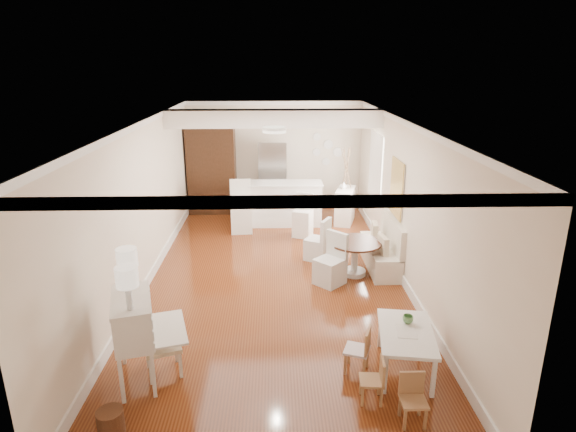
{
  "coord_description": "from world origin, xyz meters",
  "views": [
    {
      "loc": [
        -0.0,
        -7.92,
        3.74
      ],
      "look_at": [
        0.23,
        0.3,
        1.1
      ],
      "focal_mm": 30.0,
      "sensor_mm": 36.0,
      "label": 1
    }
  ],
  "objects_px": {
    "kids_chair_b": "(357,349)",
    "slip_chair_near": "(330,259)",
    "kids_table": "(405,351)",
    "sideboard": "(345,206)",
    "breakfast_counter": "(279,204)",
    "bar_stool_right": "(303,216)",
    "kids_chair_c": "(414,400)",
    "secretary_bureau": "(135,340)",
    "dining_table": "(355,258)",
    "bar_stool_left": "(241,207)",
    "pantry_cabinet": "(212,168)",
    "wicker_basket": "(111,422)",
    "fridge": "(286,178)",
    "gustavian_armchair": "(162,345)",
    "slip_chair_far": "(317,239)",
    "kids_chair_a": "(371,380)"
  },
  "relations": [
    {
      "from": "kids_chair_b",
      "to": "slip_chair_near",
      "type": "height_order",
      "value": "slip_chair_near"
    },
    {
      "from": "kids_table",
      "to": "sideboard",
      "type": "xyz_separation_m",
      "value": [
        0.08,
        5.92,
        0.14
      ]
    },
    {
      "from": "breakfast_counter",
      "to": "sideboard",
      "type": "relative_size",
      "value": 2.35
    },
    {
      "from": "kids_chair_b",
      "to": "breakfast_counter",
      "type": "bearing_deg",
      "value": -150.94
    },
    {
      "from": "slip_chair_near",
      "to": "bar_stool_right",
      "type": "xyz_separation_m",
      "value": [
        -0.34,
        2.44,
        0.02
      ]
    },
    {
      "from": "kids_chair_b",
      "to": "kids_chair_c",
      "type": "distance_m",
      "value": 1.05
    },
    {
      "from": "secretary_bureau",
      "to": "dining_table",
      "type": "distance_m",
      "value": 4.35
    },
    {
      "from": "bar_stool_left",
      "to": "sideboard",
      "type": "bearing_deg",
      "value": 8.61
    },
    {
      "from": "bar_stool_left",
      "to": "pantry_cabinet",
      "type": "bearing_deg",
      "value": 112.48
    },
    {
      "from": "wicker_basket",
      "to": "fridge",
      "type": "distance_m",
      "value": 8.18
    },
    {
      "from": "pantry_cabinet",
      "to": "fridge",
      "type": "bearing_deg",
      "value": -0.9
    },
    {
      "from": "kids_table",
      "to": "fridge",
      "type": "bearing_deg",
      "value": 100.89
    },
    {
      "from": "bar_stool_right",
      "to": "pantry_cabinet",
      "type": "relative_size",
      "value": 0.42
    },
    {
      "from": "kids_chair_c",
      "to": "breakfast_counter",
      "type": "relative_size",
      "value": 0.28
    },
    {
      "from": "wicker_basket",
      "to": "fridge",
      "type": "relative_size",
      "value": 0.16
    },
    {
      "from": "wicker_basket",
      "to": "pantry_cabinet",
      "type": "distance_m",
      "value": 7.98
    },
    {
      "from": "bar_stool_left",
      "to": "bar_stool_right",
      "type": "bearing_deg",
      "value": -19.52
    },
    {
      "from": "pantry_cabinet",
      "to": "bar_stool_left",
      "type": "bearing_deg",
      "value": -62.41
    },
    {
      "from": "gustavian_armchair",
      "to": "breakfast_counter",
      "type": "distance_m",
      "value": 5.99
    },
    {
      "from": "wicker_basket",
      "to": "breakfast_counter",
      "type": "height_order",
      "value": "breakfast_counter"
    },
    {
      "from": "dining_table",
      "to": "gustavian_armchair",
      "type": "bearing_deg",
      "value": -135.0
    },
    {
      "from": "pantry_cabinet",
      "to": "dining_table",
      "type": "bearing_deg",
      "value": -52.8
    },
    {
      "from": "kids_chair_b",
      "to": "pantry_cabinet",
      "type": "xyz_separation_m",
      "value": [
        -2.61,
        6.9,
        0.84
      ]
    },
    {
      "from": "kids_chair_c",
      "to": "breakfast_counter",
      "type": "distance_m",
      "value": 6.9
    },
    {
      "from": "kids_chair_c",
      "to": "pantry_cabinet",
      "type": "distance_m",
      "value": 8.47
    },
    {
      "from": "wicker_basket",
      "to": "dining_table",
      "type": "relative_size",
      "value": 0.3
    },
    {
      "from": "secretary_bureau",
      "to": "kids_table",
      "type": "xyz_separation_m",
      "value": [
        3.32,
        0.1,
        -0.28
      ]
    },
    {
      "from": "bar_stool_right",
      "to": "dining_table",
      "type": "bearing_deg",
      "value": -48.02
    },
    {
      "from": "gustavian_armchair",
      "to": "slip_chair_far",
      "type": "relative_size",
      "value": 0.94
    },
    {
      "from": "secretary_bureau",
      "to": "sideboard",
      "type": "bearing_deg",
      "value": 44.58
    },
    {
      "from": "kids_chair_c",
      "to": "kids_chair_b",
      "type": "bearing_deg",
      "value": 116.15
    },
    {
      "from": "gustavian_armchair",
      "to": "slip_chair_near",
      "type": "xyz_separation_m",
      "value": [
        2.36,
        2.49,
        0.06
      ]
    },
    {
      "from": "slip_chair_far",
      "to": "bar_stool_left",
      "type": "relative_size",
      "value": 0.72
    },
    {
      "from": "gustavian_armchair",
      "to": "fridge",
      "type": "distance_m",
      "value": 7.07
    },
    {
      "from": "slip_chair_near",
      "to": "slip_chair_far",
      "type": "relative_size",
      "value": 1.08
    },
    {
      "from": "kids_chair_c",
      "to": "breakfast_counter",
      "type": "bearing_deg",
      "value": 101.83
    },
    {
      "from": "secretary_bureau",
      "to": "pantry_cabinet",
      "type": "distance_m",
      "value": 7.03
    },
    {
      "from": "kids_chair_c",
      "to": "bar_stool_right",
      "type": "xyz_separation_m",
      "value": [
        -0.85,
        5.9,
        0.2
      ]
    },
    {
      "from": "kids_chair_c",
      "to": "bar_stool_left",
      "type": "xyz_separation_m",
      "value": [
        -2.24,
        6.26,
        0.31
      ]
    },
    {
      "from": "kids_chair_c",
      "to": "slip_chair_far",
      "type": "relative_size",
      "value": 0.67
    },
    {
      "from": "kids_table",
      "to": "bar_stool_right",
      "type": "height_order",
      "value": "bar_stool_right"
    },
    {
      "from": "gustavian_armchair",
      "to": "fridge",
      "type": "relative_size",
      "value": 0.44
    },
    {
      "from": "kids_chair_a",
      "to": "slip_chair_far",
      "type": "height_order",
      "value": "slip_chair_far"
    },
    {
      "from": "secretary_bureau",
      "to": "gustavian_armchair",
      "type": "relative_size",
      "value": 1.4
    },
    {
      "from": "kids_chair_b",
      "to": "slip_chair_far",
      "type": "relative_size",
      "value": 0.73
    },
    {
      "from": "dining_table",
      "to": "pantry_cabinet",
      "type": "distance_m",
      "value": 5.11
    },
    {
      "from": "gustavian_armchair",
      "to": "slip_chair_far",
      "type": "xyz_separation_m",
      "value": [
        2.24,
        3.61,
        0.03
      ]
    },
    {
      "from": "slip_chair_near",
      "to": "pantry_cabinet",
      "type": "distance_m",
      "value": 5.12
    },
    {
      "from": "wicker_basket",
      "to": "dining_table",
      "type": "bearing_deg",
      "value": 50.7
    },
    {
      "from": "secretary_bureau",
      "to": "breakfast_counter",
      "type": "relative_size",
      "value": 0.55
    }
  ]
}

